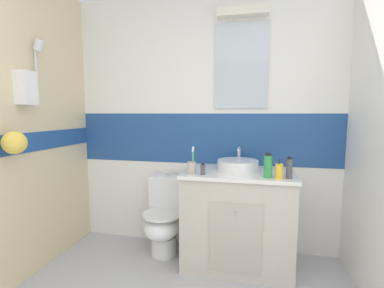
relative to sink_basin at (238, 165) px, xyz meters
name	(u,v)px	position (x,y,z in m)	size (l,w,h in m)	color
wall_back_tiled	(205,122)	(-0.35, 0.31, 0.36)	(3.20, 0.20, 2.50)	white
vanity_cabinet	(237,218)	(0.01, -0.03, -0.48)	(0.95, 0.60, 0.85)	beige
sink_basin	(238,165)	(0.00, 0.00, 0.00)	(0.36, 0.40, 0.19)	white
toilet	(165,218)	(-0.69, 0.01, -0.55)	(0.37, 0.50, 0.75)	white
toothbrush_cup	(192,167)	(-0.37, -0.22, 0.01)	(0.07, 0.07, 0.23)	#B2ADA3
soap_dispenser	(279,171)	(0.33, -0.24, 0.01)	(0.06, 0.06, 0.16)	yellow
deodorant_spray_can	(289,168)	(0.40, -0.22, 0.03)	(0.05, 0.05, 0.17)	#4C4C51
perfume_flask_small	(203,169)	(-0.27, -0.24, 0.00)	(0.04, 0.03, 0.10)	#4C4C51
mouthwash_bottle	(268,166)	(0.24, -0.23, 0.04)	(0.06, 0.06, 0.20)	green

